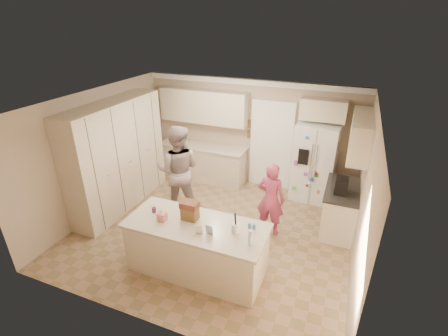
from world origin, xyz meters
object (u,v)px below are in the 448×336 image
at_px(island_base, 197,249).
at_px(tissue_box, 162,217).
at_px(utensil_crock, 236,228).
at_px(refrigerator, 315,163).
at_px(coffee_maker, 341,186).
at_px(dollhouse_body, 190,213).
at_px(teen_boy, 178,170).
at_px(teen_girl, 271,199).

distance_m(island_base, tissue_box, 0.79).
distance_m(island_base, utensil_crock, 0.86).
bearing_deg(refrigerator, coffee_maker, -58.86).
distance_m(coffee_maker, utensil_crock, 2.32).
bearing_deg(coffee_maker, utensil_crock, -127.12).
bearing_deg(dollhouse_body, coffee_maker, 39.29).
bearing_deg(coffee_maker, teen_boy, -173.71).
bearing_deg(refrigerator, utensil_crock, -99.44).
bearing_deg(island_base, teen_boy, 127.10).
bearing_deg(dollhouse_body, tissue_box, -153.43).
relative_size(coffee_maker, dollhouse_body, 1.15).
xyz_separation_m(dollhouse_body, teen_boy, (-1.02, 1.45, -0.06)).
height_order(coffee_maker, teen_girl, teen_girl).
xyz_separation_m(refrigerator, dollhouse_body, (-1.57, -3.05, 0.14)).
height_order(island_base, utensil_crock, utensil_crock).
xyz_separation_m(island_base, teen_girl, (0.84, 1.48, 0.31)).
xyz_separation_m(teen_boy, teen_girl, (2.01, -0.07, -0.22)).
height_order(tissue_box, teen_boy, teen_boy).
relative_size(coffee_maker, island_base, 0.14).
distance_m(dollhouse_body, teen_girl, 1.72).
bearing_deg(coffee_maker, dollhouse_body, -140.71).
relative_size(utensil_crock, dollhouse_body, 0.58).
bearing_deg(refrigerator, tissue_box, -116.69).
height_order(teen_boy, teen_girl, teen_boy).
bearing_deg(tissue_box, island_base, 10.30).
bearing_deg(coffee_maker, refrigerator, 116.62).
bearing_deg(utensil_crock, tissue_box, -172.87).
relative_size(utensil_crock, tissue_box, 1.07).
height_order(coffee_maker, dollhouse_body, coffee_maker).
xyz_separation_m(coffee_maker, teen_boy, (-3.22, -0.35, -0.10)).
height_order(island_base, teen_boy, teen_boy).
xyz_separation_m(coffee_maker, dollhouse_body, (-2.20, -1.80, -0.03)).
distance_m(refrigerator, dollhouse_body, 3.44).
xyz_separation_m(refrigerator, tissue_box, (-1.97, -3.25, 0.10)).
height_order(utensil_crock, dollhouse_body, dollhouse_body).
xyz_separation_m(tissue_box, teen_boy, (-0.62, 1.65, -0.02)).
xyz_separation_m(refrigerator, utensil_crock, (-0.77, -3.10, 0.10)).
relative_size(dollhouse_body, teen_girl, 0.17).
bearing_deg(teen_boy, refrigerator, -164.79).
height_order(coffee_maker, island_base, coffee_maker).
height_order(utensil_crock, tissue_box, utensil_crock).
relative_size(refrigerator, tissue_box, 12.86).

